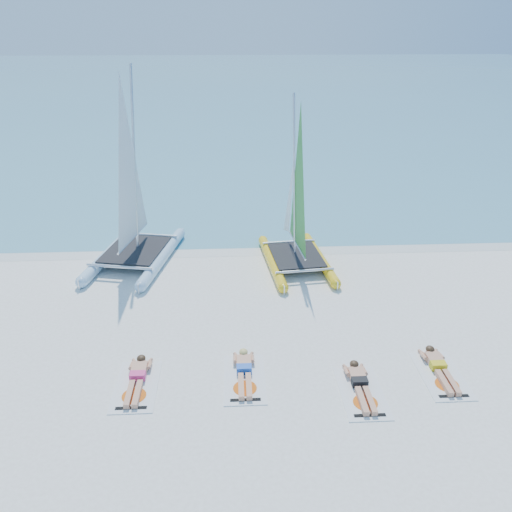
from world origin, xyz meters
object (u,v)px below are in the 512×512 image
at_px(towel_a, 137,386).
at_px(sunbather_b, 244,370).
at_px(towel_b, 244,379).
at_px(sunbather_a, 137,377).
at_px(sunbather_c, 360,383).
at_px(catamaran_yellow, 295,211).
at_px(sunbather_d, 439,367).
at_px(towel_d, 441,375).
at_px(towel_c, 362,392).
at_px(catamaran_blue, 131,206).

bearing_deg(towel_a, sunbather_b, 7.25).
height_order(towel_a, towel_b, same).
bearing_deg(sunbather_a, towel_a, -90.00).
height_order(sunbather_a, towel_b, sunbather_a).
xyz_separation_m(towel_a, sunbather_a, (0.00, 0.19, 0.11)).
relative_size(sunbather_b, sunbather_c, 1.00).
distance_m(catamaran_yellow, sunbather_d, 7.28).
bearing_deg(towel_b, sunbather_c, -9.16).
distance_m(sunbather_b, sunbather_d, 4.78).
bearing_deg(towel_b, catamaran_yellow, 73.38).
bearing_deg(towel_b, towel_d, -1.40).
distance_m(towel_b, towel_c, 2.77).
distance_m(catamaran_yellow, sunbather_b, 6.89).
bearing_deg(sunbather_a, sunbather_d, 0.13).
height_order(sunbather_a, towel_c, sunbather_a).
height_order(catamaran_yellow, sunbather_d, catamaran_yellow).
distance_m(catamaran_blue, catamaran_yellow, 5.64).
distance_m(towel_a, towel_d, 7.33).
bearing_deg(catamaran_blue, towel_c, -38.37).
xyz_separation_m(towel_a, towel_c, (5.25, -0.49, 0.00)).
height_order(sunbather_b, sunbather_d, same).
height_order(catamaran_blue, sunbather_d, catamaran_blue).
height_order(catamaran_yellow, towel_d, catamaran_yellow).
bearing_deg(sunbather_a, towel_b, -1.34).
bearing_deg(catamaran_blue, towel_b, -50.59).
relative_size(sunbather_a, towel_b, 0.93).
bearing_deg(sunbather_b, towel_c, -16.89).
bearing_deg(catamaran_yellow, towel_c, -90.19).
height_order(sunbather_a, sunbather_c, same).
distance_m(towel_a, sunbather_c, 5.26).
distance_m(towel_a, sunbather_a, 0.22).
height_order(catamaran_yellow, towel_c, catamaran_yellow).
bearing_deg(sunbather_d, towel_c, -161.36).
xyz_separation_m(sunbather_c, towel_d, (2.08, 0.32, -0.11)).
xyz_separation_m(sunbather_b, sunbather_c, (2.70, -0.63, 0.00)).
relative_size(towel_b, sunbather_c, 1.07).
relative_size(towel_a, sunbather_d, 1.07).
bearing_deg(sunbather_d, towel_b, -179.09).
bearing_deg(catamaran_yellow, towel_a, -129.99).
xyz_separation_m(catamaran_yellow, sunbather_d, (2.82, -6.49, -1.73)).
distance_m(sunbather_a, towel_d, 7.33).
distance_m(catamaran_yellow, sunbather_c, 7.25).
bearing_deg(catamaran_blue, sunbather_a, -69.33).
distance_m(catamaran_blue, towel_b, 8.06).
bearing_deg(towel_a, towel_b, 2.97).
distance_m(towel_c, sunbather_c, 0.22).
distance_m(sunbather_a, towel_c, 5.29).
relative_size(towel_a, sunbather_a, 1.07).
relative_size(catamaran_yellow, sunbather_c, 3.40).
height_order(towel_b, towel_d, same).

